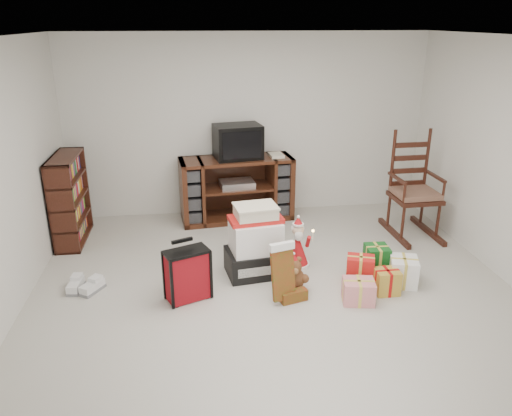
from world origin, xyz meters
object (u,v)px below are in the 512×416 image
(tv_stand, at_px, (237,189))
(red_suitcase, at_px, (188,275))
(teddy_bear, at_px, (293,276))
(sneaker_pair, at_px, (84,286))
(crt_television, at_px, (238,142))
(gift_cluster, at_px, (379,276))
(gift_pile, at_px, (256,245))
(mrs_claus_figurine, at_px, (252,257))
(santa_figurine, at_px, (297,247))
(rocking_chair, at_px, (412,198))
(bookshelf, at_px, (70,201))

(tv_stand, relative_size, red_suitcase, 2.53)
(teddy_bear, xyz_separation_m, sneaker_pair, (-2.15, 0.27, -0.12))
(tv_stand, distance_m, sneaker_pair, 2.56)
(sneaker_pair, distance_m, crt_television, 2.76)
(gift_cluster, bearing_deg, crt_television, 120.77)
(gift_pile, xyz_separation_m, mrs_claus_figurine, (-0.04, -0.01, -0.14))
(mrs_claus_figurine, xyz_separation_m, sneaker_pair, (-1.77, -0.13, -0.16))
(santa_figurine, height_order, sneaker_pair, santa_figurine)
(tv_stand, xyz_separation_m, mrs_claus_figurine, (0.01, -1.67, -0.23))
(red_suitcase, height_order, gift_cluster, red_suitcase)
(teddy_bear, relative_size, gift_cluster, 0.43)
(tv_stand, relative_size, santa_figurine, 2.63)
(tv_stand, relative_size, teddy_bear, 4.18)
(gift_cluster, bearing_deg, santa_figurine, 141.99)
(sneaker_pair, bearing_deg, teddy_bear, 9.05)
(rocking_chair, height_order, sneaker_pair, rocking_chair)
(teddy_bear, height_order, crt_television, crt_television)
(tv_stand, bearing_deg, gift_cluster, -64.72)
(teddy_bear, height_order, gift_cluster, teddy_bear)
(rocking_chair, relative_size, red_suitcase, 2.23)
(bookshelf, xyz_separation_m, red_suitcase, (1.44, -1.64, -0.26))
(crt_television, bearing_deg, bookshelf, -176.95)
(tv_stand, xyz_separation_m, rocking_chair, (2.21, -0.78, 0.04))
(gift_pile, bearing_deg, sneaker_pair, 176.78)
(rocking_chair, xyz_separation_m, mrs_claus_figurine, (-2.20, -0.90, -0.27))
(sneaker_pair, bearing_deg, santa_figurine, 22.93)
(gift_pile, xyz_separation_m, teddy_bear, (0.33, -0.42, -0.18))
(tv_stand, relative_size, gift_pile, 2.01)
(tv_stand, height_order, bookshelf, bookshelf)
(red_suitcase, xyz_separation_m, sneaker_pair, (-1.08, 0.30, -0.22))
(bookshelf, height_order, crt_television, crt_television)
(red_suitcase, height_order, mrs_claus_figurine, red_suitcase)
(gift_cluster, distance_m, crt_television, 2.66)
(teddy_bear, xyz_separation_m, mrs_claus_figurine, (-0.38, 0.41, 0.04))
(santa_figurine, bearing_deg, gift_cluster, -38.01)
(teddy_bear, distance_m, crt_television, 2.32)
(bookshelf, height_order, gift_pile, bookshelf)
(santa_figurine, height_order, gift_cluster, santa_figurine)
(gift_cluster, bearing_deg, tv_stand, 121.37)
(gift_pile, xyz_separation_m, crt_television, (-0.03, 1.67, 0.76))
(rocking_chair, height_order, red_suitcase, rocking_chair)
(red_suitcase, relative_size, santa_figurine, 1.04)
(rocking_chair, relative_size, gift_cluster, 1.59)
(tv_stand, xyz_separation_m, gift_pile, (0.05, -1.66, -0.09))
(tv_stand, relative_size, crt_television, 2.33)
(gift_pile, bearing_deg, teddy_bear, -59.62)
(teddy_bear, relative_size, mrs_claus_figurine, 0.70)
(gift_cluster, bearing_deg, teddy_bear, 177.14)
(tv_stand, bearing_deg, mrs_claus_figurine, -95.77)
(santa_figurine, bearing_deg, tv_stand, 109.50)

